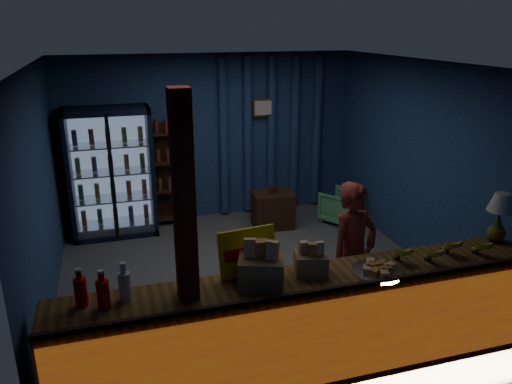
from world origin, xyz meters
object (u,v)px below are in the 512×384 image
at_px(pastry_tray, 377,270).
at_px(table_lamp, 501,204).
at_px(shopkeeper, 353,256).
at_px(green_chair, 342,206).

height_order(pastry_tray, table_lamp, table_lamp).
height_order(shopkeeper, pastry_tray, shopkeeper).
bearing_deg(pastry_tray, table_lamp, 9.14).
distance_m(green_chair, pastry_tray, 3.60).
relative_size(pastry_tray, table_lamp, 0.87).
xyz_separation_m(shopkeeper, pastry_tray, (-0.13, -0.68, 0.20)).
relative_size(shopkeeper, green_chair, 2.70).
bearing_deg(green_chair, shopkeeper, 32.52).
bearing_deg(shopkeeper, green_chair, 49.87).
distance_m(pastry_tray, table_lamp, 1.52).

